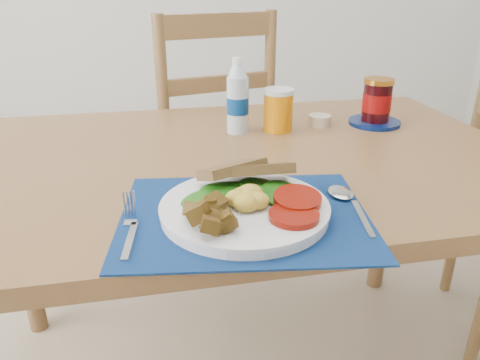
{
  "coord_description": "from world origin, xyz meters",
  "views": [
    {
      "loc": [
        -0.2,
        -0.83,
        1.15
      ],
      "look_at": [
        -0.05,
        -0.07,
        0.8
      ],
      "focal_mm": 35.0,
      "sensor_mm": 36.0,
      "label": 1
    }
  ],
  "objects_px": {
    "jam_on_saucer": "(376,104)",
    "water_bottle": "(238,100)",
    "juice_glass": "(278,111)",
    "breakfast_plate": "(242,205)",
    "chair_far": "(207,120)"
  },
  "relations": [
    {
      "from": "chair_far",
      "to": "water_bottle",
      "type": "height_order",
      "value": "chair_far"
    },
    {
      "from": "juice_glass",
      "to": "jam_on_saucer",
      "type": "height_order",
      "value": "jam_on_saucer"
    },
    {
      "from": "chair_far",
      "to": "jam_on_saucer",
      "type": "height_order",
      "value": "chair_far"
    },
    {
      "from": "water_bottle",
      "to": "juice_glass",
      "type": "xyz_separation_m",
      "value": [
        0.11,
        -0.01,
        -0.03
      ]
    },
    {
      "from": "chair_far",
      "to": "water_bottle",
      "type": "bearing_deg",
      "value": 78.54
    },
    {
      "from": "jam_on_saucer",
      "to": "water_bottle",
      "type": "bearing_deg",
      "value": 179.09
    },
    {
      "from": "chair_far",
      "to": "breakfast_plate",
      "type": "bearing_deg",
      "value": 72.98
    },
    {
      "from": "water_bottle",
      "to": "jam_on_saucer",
      "type": "height_order",
      "value": "water_bottle"
    },
    {
      "from": "breakfast_plate",
      "to": "water_bottle",
      "type": "relative_size",
      "value": 1.47
    },
    {
      "from": "breakfast_plate",
      "to": "juice_glass",
      "type": "relative_size",
      "value": 2.72
    },
    {
      "from": "water_bottle",
      "to": "juice_glass",
      "type": "bearing_deg",
      "value": -2.81
    },
    {
      "from": "chair_far",
      "to": "breakfast_plate",
      "type": "xyz_separation_m",
      "value": [
        -0.07,
        -1.04,
        0.15
      ]
    },
    {
      "from": "chair_far",
      "to": "juice_glass",
      "type": "height_order",
      "value": "chair_far"
    },
    {
      "from": "juice_glass",
      "to": "jam_on_saucer",
      "type": "distance_m",
      "value": 0.29
    },
    {
      "from": "water_bottle",
      "to": "juice_glass",
      "type": "relative_size",
      "value": 1.85
    }
  ]
}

